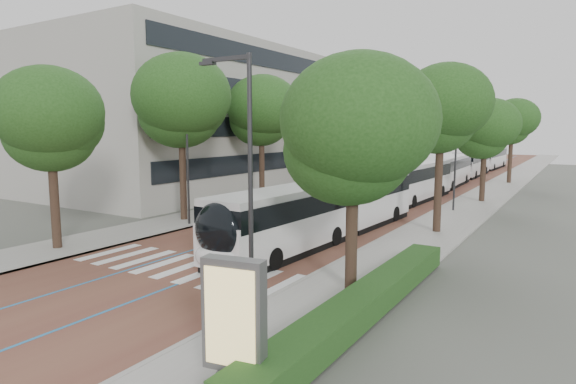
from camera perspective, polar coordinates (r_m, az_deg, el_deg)
name	(u,v)px	position (r m, az deg, el deg)	size (l,w,h in m)	color
ground	(164,273)	(21.26, -14.51, -9.28)	(160.00, 160.00, 0.00)	#51544C
road	(429,183)	(56.28, 16.37, 1.05)	(11.00, 140.00, 0.02)	brown
sidewalk_left	(367,179)	(58.70, 9.30, 1.56)	(4.00, 140.00, 0.12)	gray
sidewalk_right	(501,187)	(54.77, 23.94, 0.59)	(4.00, 140.00, 0.12)	gray
kerb_left	(382,180)	(58.00, 11.04, 1.45)	(0.20, 140.00, 0.14)	gray
kerb_right	(482,185)	(55.06, 21.99, 0.72)	(0.20, 140.00, 0.14)	gray
zebra_crossing	(184,267)	(21.78, -12.23, -8.73)	(10.55, 3.60, 0.01)	silver
lane_line_left	(415,182)	(56.72, 14.81, 1.17)	(0.12, 126.00, 0.01)	#216FA9
lane_line_right	(443,184)	(55.88, 17.95, 0.96)	(0.12, 126.00, 0.01)	#216FA9
office_building	(225,120)	(54.21, -7.52, 8.46)	(18.11, 40.00, 14.00)	#9A968E
hedge	(365,302)	(16.07, 9.07, -12.73)	(1.20, 14.00, 0.80)	#204718
streetlight_near	(245,172)	(13.75, -5.09, 2.32)	(1.82, 0.20, 8.00)	#2C2C2E
streetlight_far	(454,146)	(36.90, 19.02, 5.19)	(1.82, 0.20, 8.00)	#2C2C2E
lamp_post_left	(188,160)	(30.40, -11.82, 3.71)	(0.14, 0.14, 8.00)	#2C2C2E
trees_left	(304,121)	(44.69, 1.86, 8.38)	(6.28, 60.43, 10.22)	black
trees_right	(464,126)	(34.85, 20.18, 7.33)	(5.59, 47.31, 9.11)	black
lead_bus	(324,211)	(26.23, 4.24, -2.22)	(3.41, 18.50, 3.20)	black
bus_queued_0	(413,182)	(41.50, 14.63, 1.15)	(3.01, 12.49, 3.20)	silver
bus_queued_1	(447,171)	(52.92, 18.32, 2.34)	(2.85, 12.46, 3.20)	silver
bus_queued_2	(471,163)	(65.90, 20.86, 3.18)	(2.64, 12.42, 3.20)	silver
bus_queued_3	(490,158)	(79.30, 22.84, 3.73)	(2.86, 12.46, 3.20)	silver
ad_panel	(234,321)	(11.34, -6.41, -14.97)	(1.52, 0.68, 3.07)	#59595B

